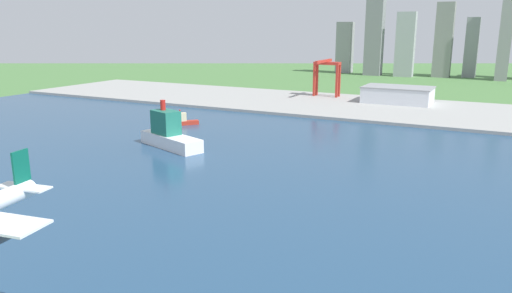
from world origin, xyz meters
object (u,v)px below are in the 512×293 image
object	(u,v)px
tugboat_small	(184,121)
port_crane_red	(326,69)
warehouse_main	(398,95)
ferry_boat	(169,134)

from	to	relation	value
tugboat_small	port_crane_red	bearing A→B (deg)	74.86
port_crane_red	warehouse_main	size ratio (longest dim) A/B	0.69
tugboat_small	port_crane_red	world-z (taller)	port_crane_red
ferry_boat	port_crane_red	distance (m)	245.73
ferry_boat	warehouse_main	xyz separation A→B (m)	(91.02, 235.41, 1.90)
port_crane_red	ferry_boat	bearing A→B (deg)	-93.76
ferry_boat	port_crane_red	world-z (taller)	port_crane_red
tugboat_small	ferry_boat	xyz separation A→B (m)	(33.31, -61.81, 4.76)
ferry_boat	warehouse_main	size ratio (longest dim) A/B	0.81
ferry_boat	warehouse_main	distance (m)	252.41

